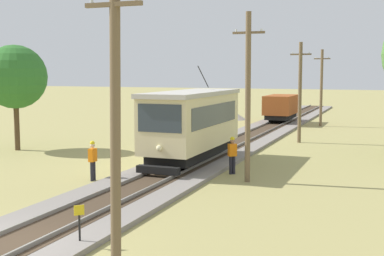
# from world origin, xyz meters

# --- Properties ---
(ground_plane) EXTENTS (260.00, 260.00, 0.00)m
(ground_plane) POSITION_xyz_m (0.00, 0.00, 0.00)
(ground_plane) COLOR #9E9356
(track_ballast) EXTENTS (4.20, 120.00, 0.18)m
(track_ballast) POSITION_xyz_m (0.00, 0.00, 0.09)
(track_ballast) COLOR gray
(track_ballast) RESTS_ON ground
(sleeper_bed) EXTENTS (2.04, 120.00, 0.01)m
(sleeper_bed) POSITION_xyz_m (0.00, 0.00, 0.18)
(sleeper_bed) COLOR #423323
(sleeper_bed) RESTS_ON track_ballast
(rail_right) EXTENTS (0.07, 120.00, 0.14)m
(rail_right) POSITION_xyz_m (0.72, 0.00, 0.25)
(rail_right) COLOR gray
(rail_right) RESTS_ON track_ballast
(red_tram) EXTENTS (2.60, 8.54, 4.79)m
(red_tram) POSITION_xyz_m (0.00, 13.65, 2.19)
(red_tram) COLOR beige
(red_tram) RESTS_ON rail_right
(freight_car) EXTENTS (2.40, 5.20, 2.31)m
(freight_car) POSITION_xyz_m (0.00, 36.26, 1.56)
(freight_car) COLOR #93471E
(freight_car) RESTS_ON rail_right
(utility_pole_foreground) EXTENTS (1.40, 0.41, 7.14)m
(utility_pole_foreground) POSITION_xyz_m (3.70, -0.67, 3.67)
(utility_pole_foreground) COLOR brown
(utility_pole_foreground) RESTS_ON ground
(utility_pole_near_tram) EXTENTS (1.40, 0.35, 7.34)m
(utility_pole_near_tram) POSITION_xyz_m (3.70, 10.71, 3.77)
(utility_pole_near_tram) COLOR brown
(utility_pole_near_tram) RESTS_ON ground
(utility_pole_mid) EXTENTS (1.40, 0.38, 6.77)m
(utility_pole_mid) POSITION_xyz_m (3.70, 24.10, 3.48)
(utility_pole_mid) COLOR brown
(utility_pole_mid) RESTS_ON ground
(utility_pole_far) EXTENTS (1.40, 0.35, 6.72)m
(utility_pole_far) POSITION_xyz_m (3.70, 35.27, 3.46)
(utility_pole_far) COLOR brown
(utility_pole_far) RESTS_ON ground
(trackside_signal_marker) EXTENTS (0.21, 0.21, 1.18)m
(trackside_signal_marker) POSITION_xyz_m (1.61, 0.93, 0.67)
(trackside_signal_marker) COLOR black
(trackside_signal_marker) RESTS_ON ground
(gravel_pile) EXTENTS (2.69, 2.69, 0.89)m
(gravel_pile) POSITION_xyz_m (-5.29, 38.55, 0.44)
(gravel_pile) COLOR #9E998E
(gravel_pile) RESTS_ON ground
(track_worker) EXTENTS (0.24, 0.38, 1.78)m
(track_worker) POSITION_xyz_m (-2.72, 8.50, 0.98)
(track_worker) COLOR black
(track_worker) RESTS_ON ground
(second_worker) EXTENTS (0.44, 0.43, 1.78)m
(second_worker) POSITION_xyz_m (2.60, 12.15, 0.98)
(second_worker) COLOR black
(second_worker) RESTS_ON ground
(tree_right_near) EXTENTS (3.87, 3.87, 6.43)m
(tree_right_near) POSITION_xyz_m (-11.87, 14.49, 4.48)
(tree_right_near) COLOR #4C3823
(tree_right_near) RESTS_ON ground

